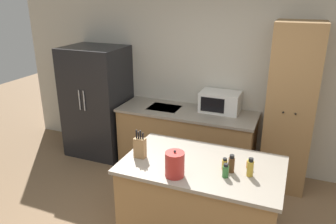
{
  "coord_description": "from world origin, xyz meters",
  "views": [
    {
      "loc": [
        0.73,
        -2.13,
        2.46
      ],
      "look_at": [
        -0.71,
        1.4,
        1.05
      ],
      "focal_mm": 35.0,
      "sensor_mm": 36.0,
      "label": 1
    }
  ],
  "objects_px": {
    "spice_bottle_green_herb": "(249,164)",
    "kettle": "(175,164)",
    "refrigerator": "(97,102)",
    "knife_block": "(140,147)",
    "spice_bottle_tall_dark": "(250,168)",
    "spice_bottle_amber_oil": "(231,164)",
    "spice_bottle_short_red": "(226,171)",
    "pantry_cabinet": "(290,109)",
    "microwave": "(220,102)",
    "spice_bottle_pale_salt": "(225,164)"
  },
  "relations": [
    {
      "from": "spice_bottle_green_herb",
      "to": "kettle",
      "type": "relative_size",
      "value": 0.34
    },
    {
      "from": "refrigerator",
      "to": "knife_block",
      "type": "bearing_deg",
      "value": -44.71
    },
    {
      "from": "spice_bottle_green_herb",
      "to": "kettle",
      "type": "distance_m",
      "value": 0.71
    },
    {
      "from": "knife_block",
      "to": "spice_bottle_tall_dark",
      "type": "height_order",
      "value": "knife_block"
    },
    {
      "from": "refrigerator",
      "to": "spice_bottle_green_herb",
      "type": "xyz_separation_m",
      "value": [
        2.52,
        -1.28,
        0.09
      ]
    },
    {
      "from": "spice_bottle_amber_oil",
      "to": "kettle",
      "type": "xyz_separation_m",
      "value": [
        -0.46,
        -0.26,
        0.04
      ]
    },
    {
      "from": "spice_bottle_tall_dark",
      "to": "spice_bottle_amber_oil",
      "type": "distance_m",
      "value": 0.17
    },
    {
      "from": "spice_bottle_tall_dark",
      "to": "spice_bottle_short_red",
      "type": "height_order",
      "value": "spice_bottle_tall_dark"
    },
    {
      "from": "knife_block",
      "to": "spice_bottle_green_herb",
      "type": "distance_m",
      "value": 1.06
    },
    {
      "from": "spice_bottle_tall_dark",
      "to": "spice_bottle_short_red",
      "type": "xyz_separation_m",
      "value": [
        -0.2,
        -0.1,
        -0.02
      ]
    },
    {
      "from": "knife_block",
      "to": "kettle",
      "type": "relative_size",
      "value": 1.14
    },
    {
      "from": "pantry_cabinet",
      "to": "spice_bottle_green_herb",
      "type": "height_order",
      "value": "pantry_cabinet"
    },
    {
      "from": "microwave",
      "to": "spice_bottle_amber_oil",
      "type": "height_order",
      "value": "microwave"
    },
    {
      "from": "knife_block",
      "to": "spice_bottle_amber_oil",
      "type": "height_order",
      "value": "knife_block"
    },
    {
      "from": "microwave",
      "to": "pantry_cabinet",
      "type": "bearing_deg",
      "value": -5.01
    },
    {
      "from": "spice_bottle_short_red",
      "to": "kettle",
      "type": "bearing_deg",
      "value": -160.45
    },
    {
      "from": "spice_bottle_amber_oil",
      "to": "spice_bottle_green_herb",
      "type": "relative_size",
      "value": 1.98
    },
    {
      "from": "spice_bottle_pale_salt",
      "to": "kettle",
      "type": "relative_size",
      "value": 0.46
    },
    {
      "from": "pantry_cabinet",
      "to": "spice_bottle_tall_dark",
      "type": "relative_size",
      "value": 12.14
    },
    {
      "from": "spice_bottle_amber_oil",
      "to": "kettle",
      "type": "height_order",
      "value": "kettle"
    },
    {
      "from": "refrigerator",
      "to": "spice_bottle_tall_dark",
      "type": "height_order",
      "value": "refrigerator"
    },
    {
      "from": "spice_bottle_amber_oil",
      "to": "spice_bottle_tall_dark",
      "type": "bearing_deg",
      "value": -1.41
    },
    {
      "from": "microwave",
      "to": "spice_bottle_pale_salt",
      "type": "bearing_deg",
      "value": -74.78
    },
    {
      "from": "refrigerator",
      "to": "spice_bottle_pale_salt",
      "type": "distance_m",
      "value": 2.71
    },
    {
      "from": "microwave",
      "to": "spice_bottle_green_herb",
      "type": "relative_size",
      "value": 6.16
    },
    {
      "from": "refrigerator",
      "to": "kettle",
      "type": "relative_size",
      "value": 6.62
    },
    {
      "from": "refrigerator",
      "to": "spice_bottle_tall_dark",
      "type": "distance_m",
      "value": 2.92
    },
    {
      "from": "refrigerator",
      "to": "spice_bottle_pale_salt",
      "type": "bearing_deg",
      "value": -30.96
    },
    {
      "from": "spice_bottle_green_herb",
      "to": "spice_bottle_pale_salt",
      "type": "relative_size",
      "value": 0.74
    },
    {
      "from": "kettle",
      "to": "pantry_cabinet",
      "type": "bearing_deg",
      "value": 63.54
    },
    {
      "from": "pantry_cabinet",
      "to": "spice_bottle_green_herb",
      "type": "bearing_deg",
      "value": -101.7
    },
    {
      "from": "kettle",
      "to": "refrigerator",
      "type": "bearing_deg",
      "value": 139.18
    },
    {
      "from": "kettle",
      "to": "spice_bottle_short_red",
      "type": "bearing_deg",
      "value": 19.55
    },
    {
      "from": "spice_bottle_pale_salt",
      "to": "spice_bottle_tall_dark",
      "type": "bearing_deg",
      "value": -5.53
    },
    {
      "from": "knife_block",
      "to": "spice_bottle_pale_salt",
      "type": "relative_size",
      "value": 2.48
    },
    {
      "from": "pantry_cabinet",
      "to": "kettle",
      "type": "height_order",
      "value": "pantry_cabinet"
    },
    {
      "from": "knife_block",
      "to": "microwave",
      "type": "bearing_deg",
      "value": 76.07
    },
    {
      "from": "microwave",
      "to": "spice_bottle_pale_salt",
      "type": "relative_size",
      "value": 4.54
    },
    {
      "from": "spice_bottle_tall_dark",
      "to": "spice_bottle_amber_oil",
      "type": "height_order",
      "value": "spice_bottle_tall_dark"
    },
    {
      "from": "refrigerator",
      "to": "spice_bottle_tall_dark",
      "type": "xyz_separation_m",
      "value": [
        2.55,
        -1.41,
        0.13
      ]
    },
    {
      "from": "refrigerator",
      "to": "spice_bottle_amber_oil",
      "type": "bearing_deg",
      "value": -30.6
    },
    {
      "from": "spice_bottle_tall_dark",
      "to": "spice_bottle_short_red",
      "type": "bearing_deg",
      "value": -153.06
    },
    {
      "from": "spice_bottle_tall_dark",
      "to": "kettle",
      "type": "height_order",
      "value": "kettle"
    },
    {
      "from": "spice_bottle_tall_dark",
      "to": "kettle",
      "type": "xyz_separation_m",
      "value": [
        -0.62,
        -0.25,
        0.03
      ]
    },
    {
      "from": "pantry_cabinet",
      "to": "microwave",
      "type": "distance_m",
      "value": 0.92
    },
    {
      "from": "refrigerator",
      "to": "knife_block",
      "type": "relative_size",
      "value": 5.78
    },
    {
      "from": "pantry_cabinet",
      "to": "spice_bottle_pale_salt",
      "type": "xyz_separation_m",
      "value": [
        -0.49,
        -1.49,
        -0.12
      ]
    },
    {
      "from": "spice_bottle_tall_dark",
      "to": "knife_block",
      "type": "bearing_deg",
      "value": -177.0
    },
    {
      "from": "pantry_cabinet",
      "to": "spice_bottle_tall_dark",
      "type": "height_order",
      "value": "pantry_cabinet"
    },
    {
      "from": "spice_bottle_amber_oil",
      "to": "knife_block",
      "type": "bearing_deg",
      "value": -176.17
    }
  ]
}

